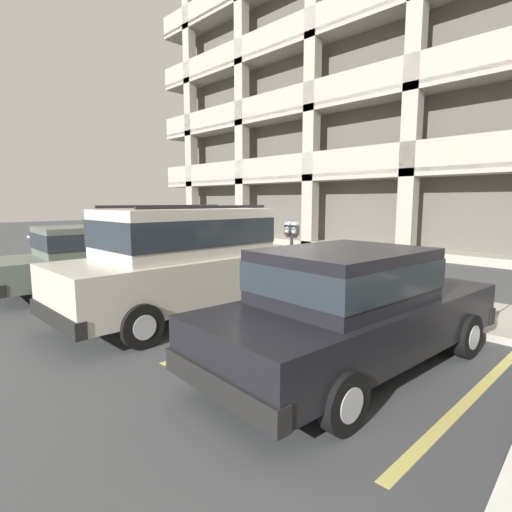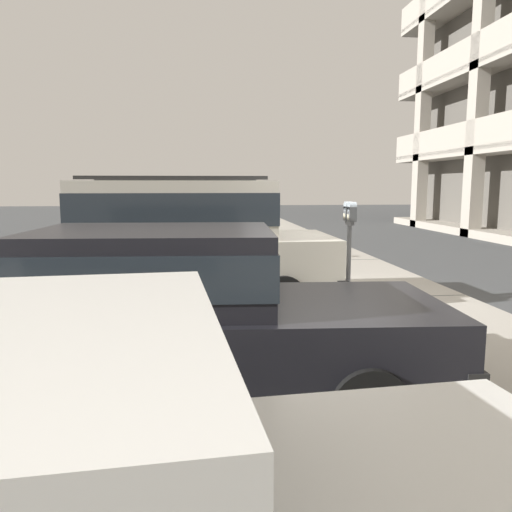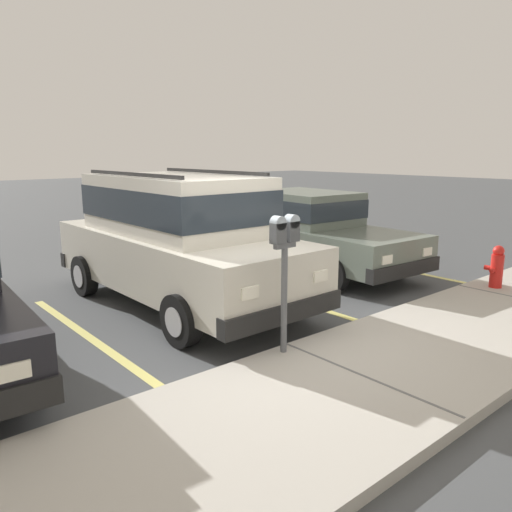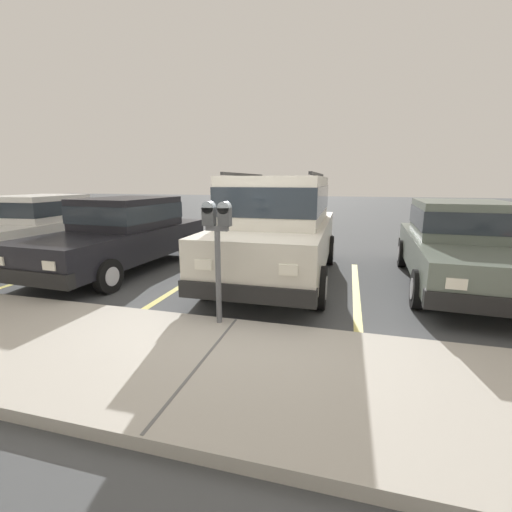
{
  "view_description": "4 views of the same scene",
  "coord_description": "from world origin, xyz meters",
  "px_view_note": "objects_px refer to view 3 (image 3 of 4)",
  "views": [
    {
      "loc": [
        5.96,
        -6.36,
        2.11
      ],
      "look_at": [
        -0.07,
        -0.51,
        0.95
      ],
      "focal_mm": 28.0,
      "sensor_mm": 36.0,
      "label": 1
    },
    {
      "loc": [
        7.59,
        -1.91,
        1.91
      ],
      "look_at": [
        -0.16,
        -1.05,
        0.8
      ],
      "focal_mm": 35.0,
      "sensor_mm": 36.0,
      "label": 2
    },
    {
      "loc": [
        3.82,
        4.15,
        2.32
      ],
      "look_at": [
        -0.1,
        -0.46,
        1.05
      ],
      "focal_mm": 35.0,
      "sensor_mm": 36.0,
      "label": 3
    },
    {
      "loc": [
        -1.33,
        4.2,
        1.9
      ],
      "look_at": [
        0.01,
        -0.82,
        0.75
      ],
      "focal_mm": 24.0,
      "sensor_mm": 36.0,
      "label": 4
    }
  ],
  "objects_px": {
    "red_sedan": "(310,228)",
    "parking_meter_near": "(285,252)",
    "fire_hydrant": "(497,267)",
    "silver_suv": "(177,235)"
  },
  "relations": [
    {
      "from": "red_sedan",
      "to": "parking_meter_near",
      "type": "bearing_deg",
      "value": 43.38
    },
    {
      "from": "silver_suv",
      "to": "parking_meter_near",
      "type": "relative_size",
      "value": 3.11
    },
    {
      "from": "red_sedan",
      "to": "fire_hydrant",
      "type": "bearing_deg",
      "value": 110.6
    },
    {
      "from": "red_sedan",
      "to": "fire_hydrant",
      "type": "distance_m",
      "value": 3.43
    },
    {
      "from": "silver_suv",
      "to": "red_sedan",
      "type": "xyz_separation_m",
      "value": [
        -3.26,
        -0.34,
        -0.27
      ]
    },
    {
      "from": "red_sedan",
      "to": "parking_meter_near",
      "type": "relative_size",
      "value": 2.97
    },
    {
      "from": "silver_suv",
      "to": "parking_meter_near",
      "type": "xyz_separation_m",
      "value": [
        0.26,
        2.61,
        0.18
      ]
    },
    {
      "from": "parking_meter_near",
      "to": "fire_hydrant",
      "type": "xyz_separation_m",
      "value": [
        -4.53,
        0.3,
        -0.8
      ]
    },
    {
      "from": "fire_hydrant",
      "to": "parking_meter_near",
      "type": "bearing_deg",
      "value": -3.75
    },
    {
      "from": "parking_meter_near",
      "to": "red_sedan",
      "type": "bearing_deg",
      "value": -139.96
    }
  ]
}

